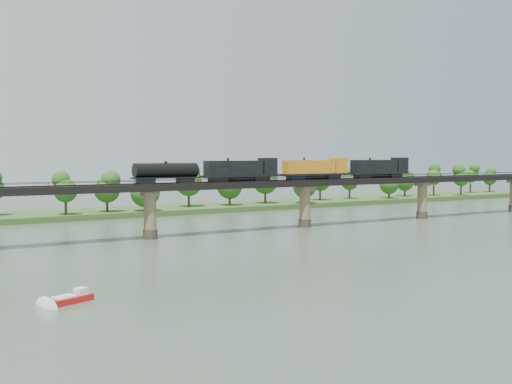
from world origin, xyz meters
TOP-DOWN VIEW (x-y plane):
  - ground at (0.00, 0.00)m, footprint 400.00×400.00m
  - far_bank at (0.00, 85.00)m, footprint 300.00×24.00m
  - bridge at (0.00, 30.00)m, footprint 236.00×30.00m
  - bridge_superstructure at (0.00, 30.00)m, footprint 220.00×4.90m
  - far_treeline at (-8.21, 80.52)m, footprint 289.06×17.54m
  - freight_train at (-4.10, 30.00)m, footprint 77.16×3.01m
  - motorboat at (-70.64, -18.72)m, footprint 5.82×3.81m

SIDE VIEW (x-z plane):
  - ground at x=0.00m, z-range 0.00..0.00m
  - motorboat at x=-70.64m, z-range -0.24..1.29m
  - far_bank at x=0.00m, z-range 0.00..1.60m
  - bridge at x=0.00m, z-range -0.29..11.21m
  - far_treeline at x=-8.21m, z-range 2.03..15.63m
  - bridge_superstructure at x=0.00m, z-range 11.42..12.17m
  - freight_train at x=-4.10m, z-range 11.38..16.69m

